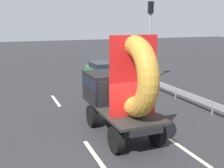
{
  "coord_description": "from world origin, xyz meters",
  "views": [
    {
      "loc": [
        -4.09,
        -9.23,
        4.68
      ],
      "look_at": [
        0.33,
        1.76,
        1.97
      ],
      "focal_mm": 44.09,
      "sensor_mm": 36.0,
      "label": 1
    }
  ],
  "objects": [
    {
      "name": "traffic_light",
      "position": [
        6.57,
        9.49,
        3.97
      ],
      "size": [
        0.42,
        0.36,
        6.13
      ],
      "color": "gray",
      "rests_on": "ground_plane"
    },
    {
      "name": "lane_dash_right_far",
      "position": [
        1.96,
        6.47,
        0.0
      ],
      "size": [
        0.16,
        2.59,
        0.01
      ],
      "primitive_type": "cube",
      "rotation": [
        0.0,
        0.0,
        1.57
      ],
      "color": "beige",
      "rests_on": "ground_plane"
    },
    {
      "name": "lane_dash_right_near",
      "position": [
        1.96,
        -1.68,
        0.0
      ],
      "size": [
        0.16,
        2.46,
        0.01
      ],
      "primitive_type": "cube",
      "rotation": [
        0.0,
        0.0,
        1.57
      ],
      "color": "beige",
      "rests_on": "ground_plane"
    },
    {
      "name": "lane_dash_left_far",
      "position": [
        -1.3,
        6.81,
        0.0
      ],
      "size": [
        0.16,
        2.48,
        0.01
      ],
      "primitive_type": "cube",
      "rotation": [
        0.0,
        0.0,
        1.57
      ],
      "color": "beige",
      "rests_on": "ground_plane"
    },
    {
      "name": "lane_dash_left_near",
      "position": [
        -1.3,
        -0.76,
        0.0
      ],
      "size": [
        0.16,
        2.73,
        0.01
      ],
      "primitive_type": "cube",
      "rotation": [
        0.0,
        0.0,
        1.57
      ],
      "color": "beige",
      "rests_on": "ground_plane"
    },
    {
      "name": "distant_sedan",
      "position": [
        3.59,
        12.31,
        0.7
      ],
      "size": [
        1.72,
        4.02,
        1.31
      ],
      "color": "black",
      "rests_on": "ground_plane"
    },
    {
      "name": "ground_plane",
      "position": [
        0.0,
        0.0,
        0.0
      ],
      "size": [
        120.0,
        120.0,
        0.0
      ],
      "primitive_type": "plane",
      "color": "#28282B"
    },
    {
      "name": "guardrail",
      "position": [
        5.63,
        2.83,
        0.53
      ],
      "size": [
        0.1,
        12.85,
        0.71
      ],
      "color": "gray",
      "rests_on": "ground_plane"
    },
    {
      "name": "flatbed_truck",
      "position": [
        0.33,
        0.79,
        2.0
      ],
      "size": [
        2.02,
        4.88,
        4.21
      ],
      "color": "black",
      "rests_on": "ground_plane"
    }
  ]
}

